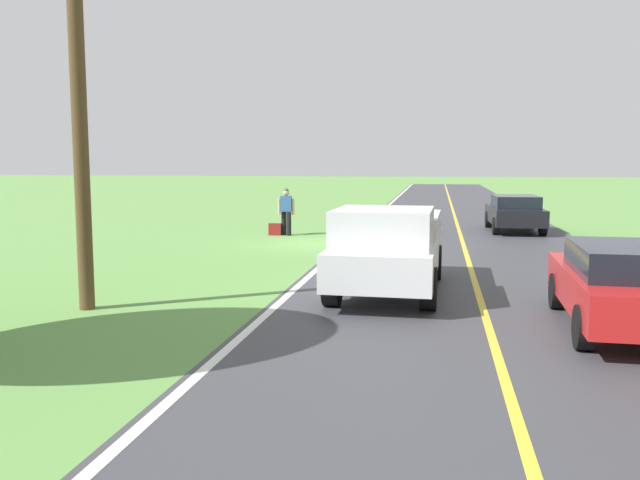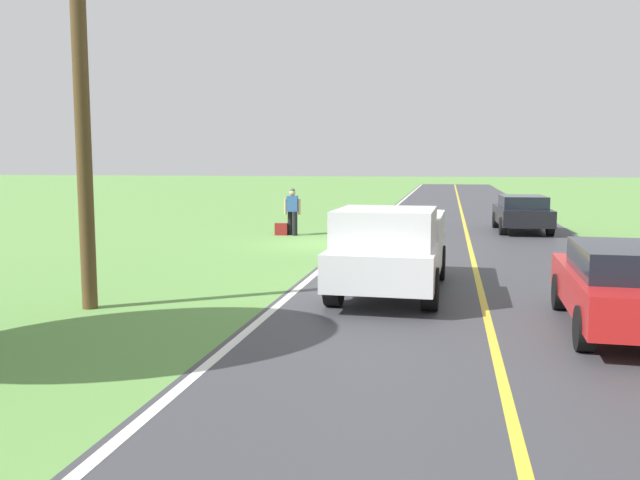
# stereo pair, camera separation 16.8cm
# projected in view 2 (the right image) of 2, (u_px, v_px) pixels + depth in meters

# --- Properties ---
(ground_plane) EXTENTS (200.00, 200.00, 0.00)m
(ground_plane) POSITION_uv_depth(u_px,v_px,m) (326.00, 244.00, 22.12)
(ground_plane) COLOR #609347
(road_surface) EXTENTS (8.06, 120.00, 0.00)m
(road_surface) POSITION_uv_depth(u_px,v_px,m) (470.00, 247.00, 21.24)
(road_surface) COLOR #3D3D42
(road_surface) RESTS_ON ground
(lane_edge_line) EXTENTS (0.16, 117.60, 0.00)m
(lane_edge_line) POSITION_uv_depth(u_px,v_px,m) (350.00, 244.00, 21.96)
(lane_edge_line) COLOR silver
(lane_edge_line) RESTS_ON ground
(lane_centre_line) EXTENTS (0.14, 117.60, 0.00)m
(lane_centre_line) POSITION_uv_depth(u_px,v_px,m) (470.00, 247.00, 21.24)
(lane_centre_line) COLOR gold
(lane_centre_line) RESTS_ON ground
(hitchhiker_walking) EXTENTS (0.62, 0.51, 1.75)m
(hitchhiker_walking) POSITION_uv_depth(u_px,v_px,m) (293.00, 209.00, 24.69)
(hitchhiker_walking) COLOR black
(hitchhiker_walking) RESTS_ON ground
(suitcase_carried) EXTENTS (0.48, 0.24, 0.45)m
(suitcase_carried) POSITION_uv_depth(u_px,v_px,m) (281.00, 229.00, 24.74)
(suitcase_carried) COLOR maroon
(suitcase_carried) RESTS_ON ground
(pickup_truck_passing) EXTENTS (2.22, 5.46, 1.82)m
(pickup_truck_passing) POSITION_uv_depth(u_px,v_px,m) (391.00, 247.00, 13.72)
(pickup_truck_passing) COLOR silver
(pickup_truck_passing) RESTS_ON ground
(sedan_near_oncoming) EXTENTS (2.02, 4.45, 1.41)m
(sedan_near_oncoming) POSITION_uv_depth(u_px,v_px,m) (522.00, 212.00, 25.92)
(sedan_near_oncoming) COLOR black
(sedan_near_oncoming) RESTS_ON ground
(sedan_mid_oncoming) EXTENTS (2.05, 4.46, 1.41)m
(sedan_mid_oncoming) POSITION_uv_depth(u_px,v_px,m) (628.00, 285.00, 10.67)
(sedan_mid_oncoming) COLOR red
(sedan_mid_oncoming) RESTS_ON ground
(utility_pole_roadside) EXTENTS (0.28, 0.28, 7.85)m
(utility_pole_roadside) POSITION_uv_depth(u_px,v_px,m) (81.00, 94.00, 12.00)
(utility_pole_roadside) COLOR brown
(utility_pole_roadside) RESTS_ON ground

